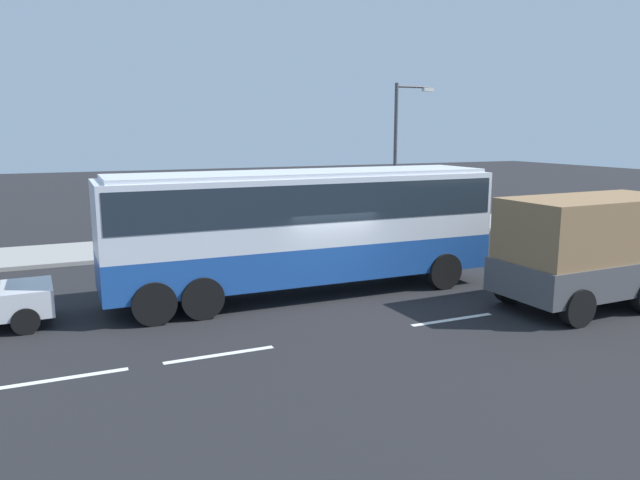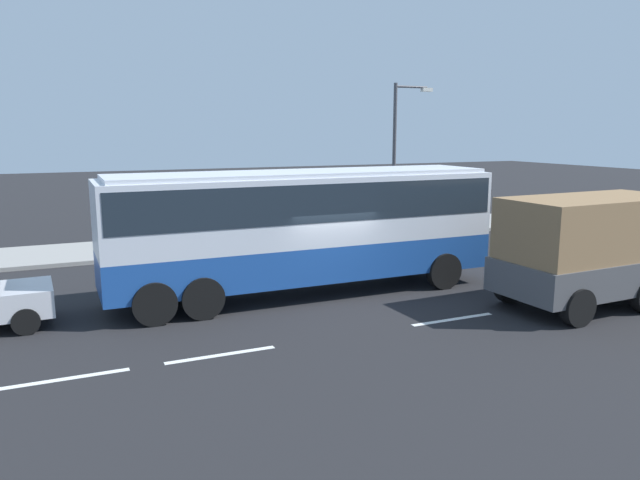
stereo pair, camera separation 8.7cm
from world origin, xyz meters
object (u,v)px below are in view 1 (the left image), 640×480
pedestrian_near_curb (268,218)px  pedestrian_at_crossing (203,222)px  cargo_truck (615,245)px  coach_bus (304,219)px  street_lamp (400,148)px

pedestrian_near_curb → pedestrian_at_crossing: (-2.67, 0.43, -0.10)m
cargo_truck → pedestrian_at_crossing: size_ratio=4.68×
pedestrian_near_curb → pedestrian_at_crossing: bearing=-36.3°
cargo_truck → pedestrian_at_crossing: bearing=122.8°
coach_bus → cargo_truck: (7.55, -4.26, -0.60)m
cargo_truck → pedestrian_at_crossing: cargo_truck is taller
coach_bus → pedestrian_at_crossing: coach_bus is taller
coach_bus → cargo_truck: size_ratio=1.55×
pedestrian_at_crossing → street_lamp: size_ratio=0.24×
pedestrian_at_crossing → street_lamp: street_lamp is taller
pedestrian_near_curb → pedestrian_at_crossing: 2.71m
coach_bus → cargo_truck: bearing=-29.4°
pedestrian_near_curb → street_lamp: street_lamp is taller
pedestrian_near_curb → street_lamp: 6.61m
cargo_truck → street_lamp: bearing=88.2°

